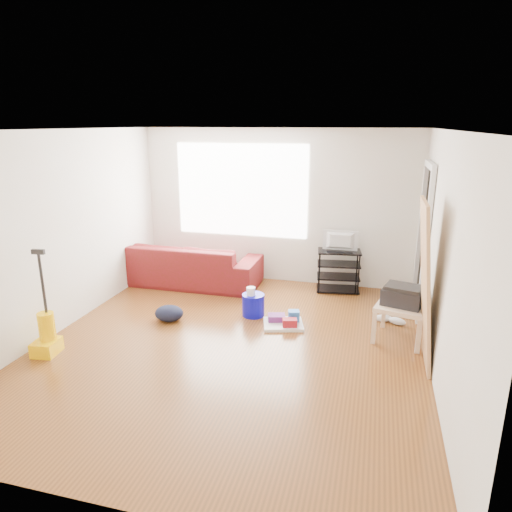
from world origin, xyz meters
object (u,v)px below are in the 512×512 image
(sofa, at_px, (190,283))
(bucket, at_px, (253,315))
(tv_stand, at_px, (338,270))
(side_table, at_px, (401,310))
(vacuum, at_px, (46,335))
(cleaning_tray, at_px, (284,321))
(backpack, at_px, (170,321))

(sofa, relative_size, bucket, 7.56)
(sofa, xyz_separation_m, tv_stand, (2.42, 0.27, 0.34))
(side_table, bearing_deg, vacuum, -160.44)
(cleaning_tray, bearing_deg, backpack, -170.72)
(sofa, bearing_deg, vacuum, 76.34)
(cleaning_tray, bearing_deg, sofa, 146.66)
(bucket, bearing_deg, cleaning_tray, -23.68)
(sofa, distance_m, backpack, 1.51)
(tv_stand, xyz_separation_m, vacuum, (-3.06, -2.93, -0.11))
(side_table, relative_size, backpack, 1.77)
(tv_stand, relative_size, cleaning_tray, 1.17)
(tv_stand, relative_size, bucket, 2.28)
(bucket, height_order, vacuum, vacuum)
(backpack, bearing_deg, vacuum, -137.31)
(bucket, relative_size, cleaning_tray, 0.52)
(tv_stand, bearing_deg, cleaning_tray, -118.24)
(tv_stand, distance_m, backpack, 2.74)
(tv_stand, relative_size, backpack, 1.82)
(bucket, relative_size, backpack, 0.80)
(bucket, bearing_deg, backpack, -156.24)
(side_table, bearing_deg, cleaning_tray, 178.75)
(vacuum, bearing_deg, side_table, 12.47)
(sofa, height_order, backpack, sofa)
(side_table, height_order, vacuum, vacuum)
(side_table, xyz_separation_m, cleaning_tray, (-1.45, 0.03, -0.33))
(tv_stand, height_order, side_table, tv_stand)
(bucket, height_order, cleaning_tray, cleaning_tray)
(tv_stand, distance_m, side_table, 1.76)
(cleaning_tray, bearing_deg, tv_stand, 69.45)
(sofa, xyz_separation_m, side_table, (3.30, -1.25, 0.39))
(backpack, bearing_deg, side_table, -3.78)
(cleaning_tray, bearing_deg, side_table, -1.25)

